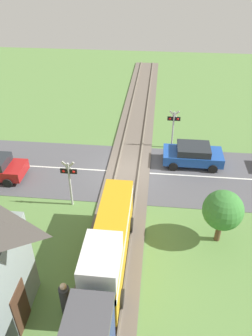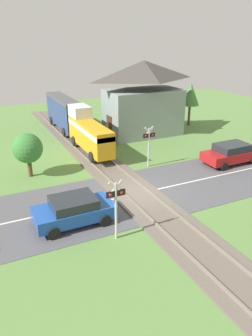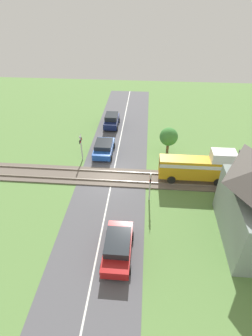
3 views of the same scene
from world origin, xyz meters
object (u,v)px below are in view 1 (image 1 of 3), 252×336
at_px(crossing_signal_east_approach, 69,178).
at_px(pedestrian_by_station, 65,299).
at_px(train, 93,325).
at_px(car_near_crossing, 193,154).
at_px(crossing_signal_west_approach, 173,124).

relative_size(crossing_signal_east_approach, pedestrian_by_station, 1.71).
height_order(crossing_signal_east_approach, pedestrian_by_station, crossing_signal_east_approach).
relative_size(train, car_near_crossing, 3.62).
bearing_deg(car_near_crossing, pedestrian_by_station, 63.81).
xyz_separation_m(car_near_crossing, crossing_signal_west_approach, (1.34, -2.08, 1.13)).
relative_size(car_near_crossing, crossing_signal_east_approach, 1.34).
bearing_deg(crossing_signal_west_approach, car_near_crossing, 122.80).
distance_m(crossing_signal_west_approach, pedestrian_by_station, 14.22).
xyz_separation_m(car_near_crossing, pedestrian_by_station, (5.63, 11.44, 0.03)).
bearing_deg(car_near_crossing, train, 72.20).
distance_m(train, crossing_signal_east_approach, 8.51).
bearing_deg(crossing_signal_west_approach, train, 79.36).
xyz_separation_m(train, crossing_signal_west_approach, (-2.83, -15.06, 0.01)).
distance_m(car_near_crossing, crossing_signal_west_approach, 2.72).
bearing_deg(crossing_signal_east_approach, pedestrian_by_station, 101.94).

